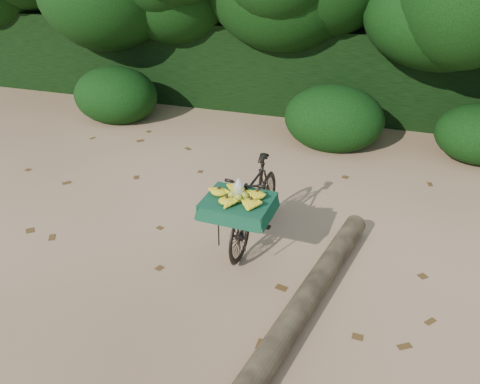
% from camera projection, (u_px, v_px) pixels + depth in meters
% --- Properties ---
extents(ground, '(80.00, 80.00, 0.00)m').
position_uv_depth(ground, '(160.00, 260.00, 6.33)').
color(ground, tan).
rests_on(ground, ground).
extents(vendor_bicycle, '(0.81, 1.86, 1.09)m').
position_uv_depth(vendor_bicycle, '(254.00, 202.00, 6.48)').
color(vendor_bicycle, black).
rests_on(vendor_bicycle, ground).
extents(fallen_log, '(1.01, 3.71, 0.27)m').
position_uv_depth(fallen_log, '(302.00, 306.00, 5.39)').
color(fallen_log, brown).
rests_on(fallen_log, ground).
extents(hedge_backdrop, '(26.00, 1.80, 1.80)m').
position_uv_depth(hedge_backdrop, '(281.00, 64.00, 11.17)').
color(hedge_backdrop, black).
rests_on(hedge_backdrop, ground).
extents(tree_row, '(14.50, 2.00, 4.00)m').
position_uv_depth(tree_row, '(242.00, 16.00, 10.14)').
color(tree_row, black).
rests_on(tree_row, ground).
extents(bush_clumps, '(8.80, 1.70, 0.90)m').
position_uv_depth(bush_clumps, '(281.00, 115.00, 9.58)').
color(bush_clumps, black).
rests_on(bush_clumps, ground).
extents(leaf_litter, '(7.00, 7.30, 0.01)m').
position_uv_depth(leaf_litter, '(180.00, 232.00, 6.87)').
color(leaf_litter, '#503315').
rests_on(leaf_litter, ground).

